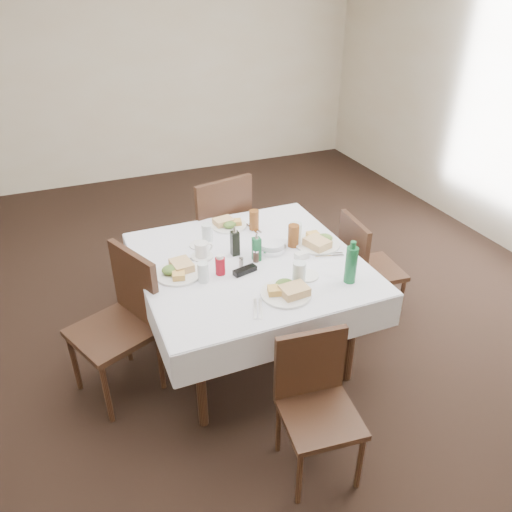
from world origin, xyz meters
The scene contains 33 objects.
ground_plane centered at (0.00, 0.00, 0.00)m, with size 7.00×7.00×0.00m, color black.
room_shell centered at (0.00, 0.00, 1.71)m, with size 6.04×7.04×2.80m.
dining_table centered at (0.11, -0.23, 0.69)m, with size 1.40×1.40×0.76m.
chair_north centered at (0.18, 0.63, 0.58)m, with size 0.58×0.58×1.02m.
chair_south centered at (0.10, -1.19, 0.47)m, with size 0.43×0.43×0.82m.
chair_east centered at (1.05, -0.18, 0.49)m, with size 0.44×0.44×0.86m.
chair_west centered at (-0.72, -0.21, 0.54)m, with size 0.59×0.59×0.95m.
meal_north centered at (0.15, 0.27, 0.78)m, with size 0.26×0.26×0.06m.
meal_south centered at (0.17, -0.67, 0.79)m, with size 0.30×0.30×0.07m.
meal_east centered at (0.62, -0.23, 0.79)m, with size 0.31×0.31×0.07m.
meal_west centered at (-0.36, -0.21, 0.79)m, with size 0.29×0.29×0.06m.
side_plate_a centered at (-0.13, 0.08, 0.77)m, with size 0.14×0.14×0.01m.
side_plate_b centered at (0.37, -0.54, 0.77)m, with size 0.15×0.15×0.01m.
water_n centered at (-0.06, 0.11, 0.83)m, with size 0.07×0.07×0.13m.
water_s centered at (0.28, -0.60, 0.84)m, with size 0.08×0.08×0.15m.
water_e centered at (0.49, -0.13, 0.84)m, with size 0.08×0.08×0.15m.
water_w centered at (-0.24, -0.35, 0.82)m, with size 0.07×0.07×0.12m.
iced_tea_a centered at (0.31, 0.16, 0.84)m, with size 0.07×0.07×0.15m.
iced_tea_b centered at (0.46, -0.17, 0.84)m, with size 0.07×0.07×0.16m.
bread_basket centered at (0.30, -0.17, 0.79)m, with size 0.19×0.19×0.06m.
oil_cruet_dark centered at (0.05, -0.12, 0.85)m, with size 0.05×0.05×0.21m.
oil_cruet_green centered at (0.16, -0.24, 0.85)m, with size 0.05×0.05×0.20m.
ketchup_bottle centered at (-0.11, -0.31, 0.82)m, with size 0.06×0.06×0.13m.
salt_shaker centered at (0.03, -0.29, 0.80)m, with size 0.03×0.03×0.07m.
pepper_shaker centered at (0.14, -0.26, 0.80)m, with size 0.04×0.04×0.08m.
coffee_mug centered at (-0.16, -0.07, 0.81)m, with size 0.16×0.14×0.11m.
sunglasses centered at (0.03, -0.36, 0.78)m, with size 0.16×0.08×0.03m.
green_bottle centered at (0.58, -0.69, 0.88)m, with size 0.07×0.07×0.27m.
sugar_caddy centered at (0.43, -0.34, 0.79)m, with size 0.10×0.06×0.04m.
cutlery_n centered at (0.30, 0.17, 0.77)m, with size 0.06×0.18×0.01m.
cutlery_s centered at (-0.04, -0.74, 0.77)m, with size 0.11×0.19×0.01m.
cutlery_e centered at (0.62, -0.37, 0.77)m, with size 0.20×0.10×0.01m.
cutlery_w centered at (-0.30, -0.07, 0.77)m, with size 0.17×0.08×0.01m.
Camera 1 is at (-0.91, -2.81, 2.43)m, focal length 35.00 mm.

